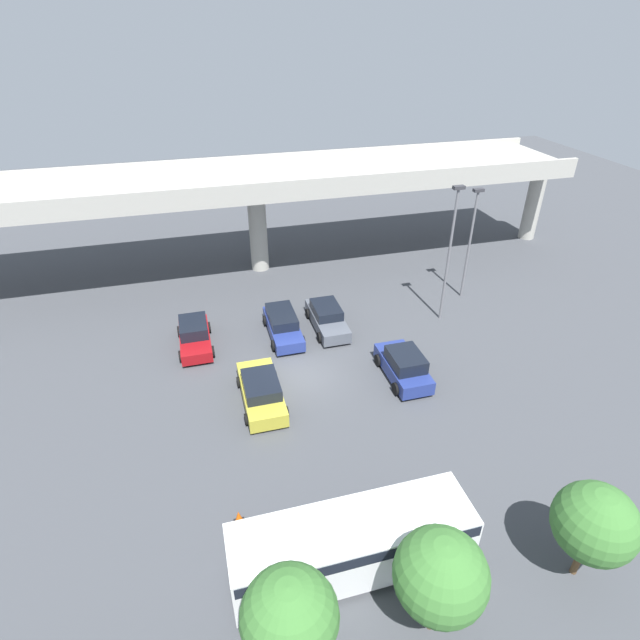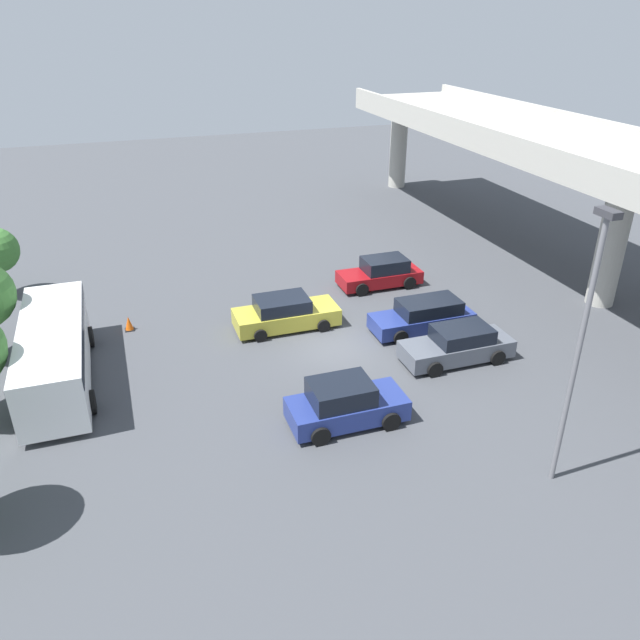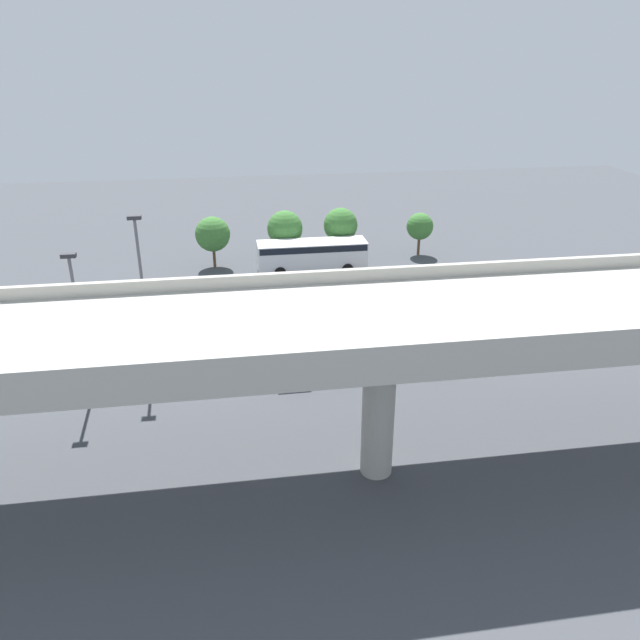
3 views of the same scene
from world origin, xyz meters
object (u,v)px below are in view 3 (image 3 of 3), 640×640
object	(u,v)px
shuttle_bus	(312,254)
parked_car_3	(288,357)
parked_car_1	(358,309)
parked_car_4	(237,315)
tree_front_centre	(341,225)
tree_front_right	(285,229)
lamp_post_mid_lot	(79,316)
parked_car_0	(431,347)
tree_front_left	(420,226)
tree_front_far_right	(213,234)
parked_car_2	(339,352)
lamp_post_near_aisle	(142,285)
traffic_cone	(365,278)

from	to	relation	value
shuttle_bus	parked_car_3	bearing A→B (deg)	77.14
parked_car_1	parked_car_4	world-z (taller)	parked_car_4
tree_front_centre	tree_front_right	size ratio (longest dim) A/B	1.01
lamp_post_mid_lot	parked_car_1	bearing A→B (deg)	-154.24
parked_car_0	shuttle_bus	size ratio (longest dim) A/B	0.51
parked_car_0	parked_car_1	size ratio (longest dim) A/B	0.91
parked_car_1	tree_front_left	xyz separation A→B (m)	(-8.21, -12.96, 1.82)
tree_front_far_right	lamp_post_mid_lot	bearing A→B (deg)	72.22
parked_car_1	tree_front_far_right	world-z (taller)	tree_front_far_right
tree_front_centre	parked_car_4	bearing A→B (deg)	54.10
shuttle_bus	tree_front_right	size ratio (longest dim) A/B	1.98
parked_car_2	tree_front_far_right	distance (m)	19.82
lamp_post_near_aisle	traffic_cone	size ratio (longest dim) A/B	12.83
parked_car_0	parked_car_2	size ratio (longest dim) A/B	0.93
parked_car_0	parked_car_1	world-z (taller)	parked_car_0
parked_car_1	tree_front_far_right	xyz separation A→B (m)	(9.46, -12.36, 2.08)
parked_car_4	shuttle_bus	distance (m)	11.86
parked_car_2	lamp_post_mid_lot	distance (m)	14.14
tree_front_right	tree_front_left	bearing A→B (deg)	-178.80
parked_car_0	parked_car_4	world-z (taller)	parked_car_4
parked_car_2	parked_car_4	size ratio (longest dim) A/B	1.12
parked_car_4	shuttle_bus	bearing A→B (deg)	147.49
parked_car_4	tree_front_centre	xyz separation A→B (m)	(-9.19, -12.70, 2.22)
lamp_post_near_aisle	tree_front_left	world-z (taller)	lamp_post_near_aisle
parked_car_2	tree_front_centre	xyz separation A→B (m)	(-3.58, -18.78, 2.28)
tree_front_centre	tree_front_left	bearing A→B (deg)	-178.16
tree_front_centre	tree_front_far_right	world-z (taller)	tree_front_centre
tree_front_left	traffic_cone	world-z (taller)	tree_front_left
tree_front_far_right	lamp_post_near_aisle	bearing A→B (deg)	78.71
parked_car_2	lamp_post_near_aisle	distance (m)	11.52
parked_car_3	lamp_post_near_aisle	bearing A→B (deg)	83.36
parked_car_1	shuttle_bus	world-z (taller)	shuttle_bus
tree_front_right	tree_front_far_right	bearing A→B (deg)	3.44
parked_car_1	lamp_post_near_aisle	distance (m)	14.70
lamp_post_mid_lot	tree_front_right	distance (m)	23.90
parked_car_4	tree_front_right	bearing A→B (deg)	160.53
shuttle_bus	traffic_cone	xyz separation A→B (m)	(-3.76, 2.96, -1.18)
parked_car_4	tree_front_left	distance (m)	20.81
parked_car_2	lamp_post_near_aisle	world-z (taller)	lamp_post_near_aisle
lamp_post_near_aisle	parked_car_0	bearing A→B (deg)	176.37
parked_car_2	tree_front_left	xyz separation A→B (m)	(-10.60, -19.01, 1.80)
lamp_post_mid_lot	traffic_cone	size ratio (longest dim) A/B	11.24
parked_car_1	shuttle_bus	xyz separation A→B (m)	(1.64, -10.01, 0.78)
parked_car_0	tree_front_right	world-z (taller)	tree_front_right
parked_car_0	tree_front_far_right	bearing A→B (deg)	33.91
tree_front_left	parked_car_0	bearing A→B (deg)	75.00
lamp_post_mid_lot	tree_front_far_right	distance (m)	21.10
lamp_post_mid_lot	tree_front_centre	xyz separation A→B (m)	(-17.08, -20.40, -1.60)
lamp_post_mid_lot	parked_car_4	bearing A→B (deg)	-135.68
tree_front_centre	parked_car_1	bearing A→B (deg)	84.65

